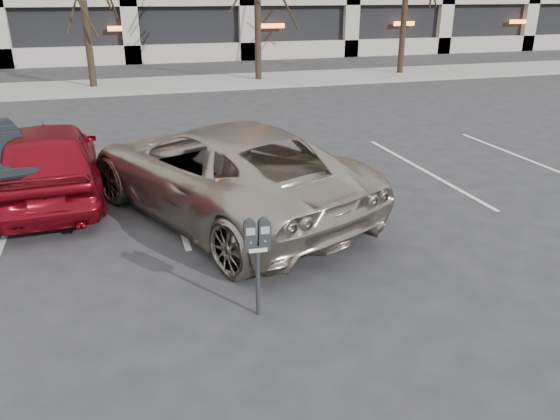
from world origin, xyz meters
name	(u,v)px	position (x,y,z in m)	size (l,w,h in m)	color
ground	(271,233)	(0.00, 0.00, 0.00)	(140.00, 140.00, 0.00)	#28282B
sidewalk	(168,84)	(0.00, 16.00, 0.06)	(80.00, 4.00, 0.12)	gray
stall_lines	(170,195)	(-1.40, 2.30, 0.01)	(16.90, 5.20, 0.00)	silver
parking_meter	(257,244)	(-0.83, -2.32, 0.96)	(0.33, 0.15, 1.25)	black
suv_silver	(221,170)	(-0.60, 1.06, 0.82)	(4.86, 6.53, 1.66)	#A99F90
car_red	(49,160)	(-3.56, 2.75, 0.77)	(1.81, 4.50, 1.53)	maroon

